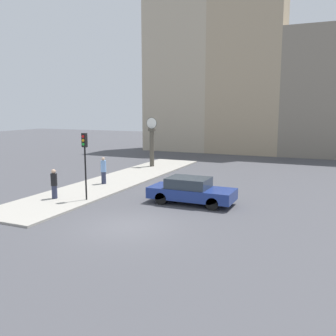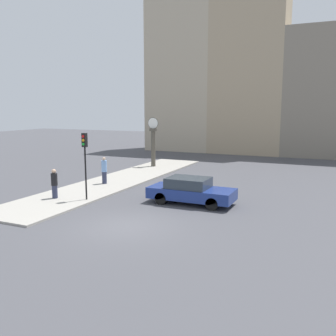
{
  "view_description": "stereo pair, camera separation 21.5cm",
  "coord_description": "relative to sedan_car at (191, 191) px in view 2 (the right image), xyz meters",
  "views": [
    {
      "loc": [
        7.99,
        -13.67,
        5.12
      ],
      "look_at": [
        -0.44,
        5.33,
        1.78
      ],
      "focal_mm": 40.0,
      "sensor_mm": 36.0,
      "label": 1
    },
    {
      "loc": [
        8.18,
        -13.58,
        5.12
      ],
      "look_at": [
        -0.44,
        5.33,
        1.78
      ],
      "focal_mm": 40.0,
      "sensor_mm": 36.0,
      "label": 2
    }
  ],
  "objects": [
    {
      "name": "ground_plane",
      "position": [
        -1.12,
        -4.85,
        -0.72
      ],
      "size": [
        120.0,
        120.0,
        0.0
      ],
      "primitive_type": "plane",
      "color": "#47474C"
    },
    {
      "name": "sidewalk_corner",
      "position": [
        -6.91,
        4.02,
        -0.66
      ],
      "size": [
        3.97,
        21.74,
        0.11
      ],
      "primitive_type": "cube",
      "color": "#A39E93",
      "rests_on": "ground_plane"
    },
    {
      "name": "building_row",
      "position": [
        -2.15,
        24.47,
        7.63
      ],
      "size": [
        26.76,
        5.0,
        18.6
      ],
      "color": "#B7A88E",
      "rests_on": "ground_plane"
    },
    {
      "name": "sedan_car",
      "position": [
        0.0,
        0.0,
        0.0
      ],
      "size": [
        4.61,
        1.89,
        1.42
      ],
      "color": "navy",
      "rests_on": "ground_plane"
    },
    {
      "name": "traffic_light_near",
      "position": [
        -5.44,
        -1.93,
        2.03
      ],
      "size": [
        0.26,
        0.24,
        3.68
      ],
      "color": "black",
      "rests_on": "sidewalk_corner"
    },
    {
      "name": "street_clock",
      "position": [
        -7.48,
        10.36,
        1.4
      ],
      "size": [
        0.98,
        0.49,
        4.23
      ],
      "color": "#4C473D",
      "rests_on": "sidewalk_corner"
    },
    {
      "name": "pedestrian_blue_stripe",
      "position": [
        -7.03,
        2.2,
        0.28
      ],
      "size": [
        0.36,
        0.36,
        1.78
      ],
      "color": "#2D334C",
      "rests_on": "sidewalk_corner"
    },
    {
      "name": "pedestrian_black_jacket",
      "position": [
        -7.23,
        -2.42,
        0.22
      ],
      "size": [
        0.35,
        0.35,
        1.66
      ],
      "color": "#2D334C",
      "rests_on": "sidewalk_corner"
    }
  ]
}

